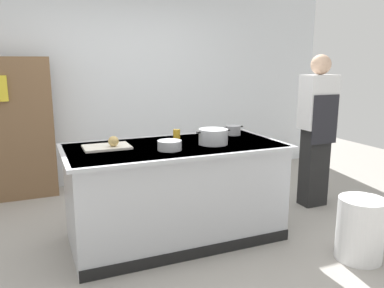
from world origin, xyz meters
TOP-DOWN VIEW (x-y plane):
  - ground_plane at (0.00, 0.00)m, footprint 10.00×10.00m
  - back_wall at (0.00, 2.10)m, footprint 6.40×0.12m
  - counter_island at (0.00, -0.00)m, footprint 1.98×0.98m
  - cutting_board at (-0.59, 0.12)m, footprint 0.40×0.28m
  - onion at (-0.54, 0.07)m, footprint 0.09×0.09m
  - stock_pot at (0.34, -0.09)m, footprint 0.33×0.27m
  - sauce_pan at (0.73, 0.24)m, footprint 0.22×0.15m
  - mixing_bowl at (-0.11, -0.17)m, footprint 0.21×0.21m
  - juice_cup at (0.10, 0.23)m, footprint 0.07×0.07m
  - trash_bin at (1.28, -0.98)m, footprint 0.39×0.39m
  - person_chef at (1.78, 0.20)m, footprint 0.38×0.25m
  - bookshelf at (-1.49, 1.80)m, footprint 1.10×0.31m

SIDE VIEW (x-z plane):
  - ground_plane at x=0.00m, z-range 0.00..0.00m
  - trash_bin at x=1.28m, z-range 0.00..0.53m
  - counter_island at x=0.00m, z-range 0.02..0.92m
  - bookshelf at x=-1.49m, z-range 0.00..1.70m
  - cutting_board at x=-0.59m, z-range 0.90..0.92m
  - person_chef at x=1.78m, z-range 0.05..1.77m
  - mixing_bowl at x=-0.11m, z-range 0.90..0.98m
  - sauce_pan at x=0.73m, z-range 0.90..1.00m
  - juice_cup at x=0.10m, z-range 0.90..1.00m
  - onion at x=-0.54m, z-range 0.92..1.01m
  - stock_pot at x=0.34m, z-range 0.90..1.04m
  - back_wall at x=0.00m, z-range 0.00..3.00m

